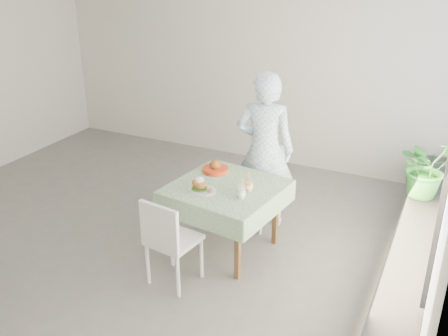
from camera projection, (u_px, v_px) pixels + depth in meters
The scene contains 12 objects.
floor at pixel (152, 227), 5.75m from camera, with size 6.00×6.00×0.00m, color #5A5856.
wall_back at pixel (242, 65), 7.26m from camera, with size 6.00×0.02×2.80m, color beige.
window_ledge at pixel (410, 271), 4.53m from camera, with size 0.40×4.80×0.50m, color black.
cafe_table at pixel (226, 210), 5.15m from camera, with size 1.17×1.17×0.74m.
chair_far at pixel (257, 199), 5.75m from camera, with size 0.54×0.54×0.96m.
chair_near at pixel (174, 257), 4.70m from camera, with size 0.48×0.48×0.89m.
diner at pixel (265, 150), 5.54m from camera, with size 0.65×0.43×1.78m, color #91BCE8.
main_dish at pixel (201, 186), 4.92m from camera, with size 0.29×0.29×0.15m.
juice_cup_orange at pixel (249, 185), 4.92m from camera, with size 0.09×0.09×0.26m.
juice_cup_lemonade at pixel (241, 192), 4.77m from camera, with size 0.09×0.09×0.25m.
second_dish at pixel (215, 168), 5.35m from camera, with size 0.28×0.28×0.13m.
potted_plant at pixel (427, 167), 5.26m from camera, with size 0.60×0.52×0.66m, color #26722E.
Camera 1 is at (2.92, -4.15, 2.91)m, focal length 40.00 mm.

